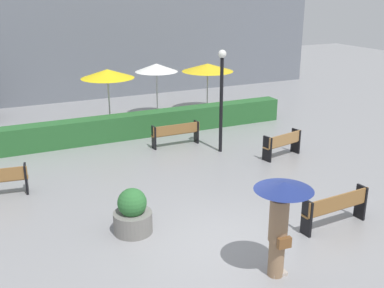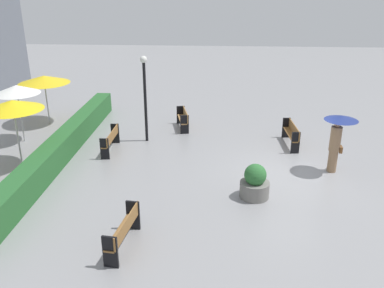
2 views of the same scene
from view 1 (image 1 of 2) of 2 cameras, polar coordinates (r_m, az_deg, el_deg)
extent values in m
plane|color=gray|center=(10.94, 3.80, -11.84)|extent=(60.00, 60.00, 0.00)
cube|color=olive|center=(17.04, -2.07, 1.30)|extent=(1.82, 0.24, 0.04)
cube|color=olive|center=(16.87, -1.89, 1.83)|extent=(1.82, 0.04, 0.36)
cube|color=black|center=(16.74, -4.70, 0.78)|extent=(0.06, 0.33, 0.84)
cube|color=black|center=(17.37, 0.53, 1.52)|extent=(0.06, 0.33, 0.84)
cube|color=black|center=(13.95, -19.69, -4.01)|extent=(0.11, 0.38, 0.85)
cube|color=olive|center=(11.85, 17.05, -7.55)|extent=(1.90, 0.34, 0.04)
cube|color=olive|center=(11.68, 17.61, -6.84)|extent=(1.88, 0.15, 0.39)
cube|color=black|center=(11.29, 13.90, -8.81)|extent=(0.08, 0.33, 0.89)
cube|color=black|center=(12.46, 19.99, -6.72)|extent=(0.08, 0.33, 0.89)
cube|color=#9E7242|center=(16.19, 10.92, -0.01)|extent=(1.57, 0.59, 0.04)
cube|color=#9E7242|center=(16.03, 11.38, 0.56)|extent=(1.52, 0.36, 0.39)
cube|color=black|center=(15.69, 9.22, -0.62)|extent=(0.14, 0.38, 0.86)
cube|color=black|center=(16.70, 12.61, 0.37)|extent=(0.14, 0.38, 0.86)
cylinder|color=#8C6B4C|center=(9.74, 10.30, -13.54)|extent=(0.32, 0.32, 0.81)
cube|color=#B2A599|center=(9.96, 10.48, -15.23)|extent=(0.34, 0.28, 0.08)
cylinder|color=#8C6B4C|center=(9.32, 10.60, -9.16)|extent=(0.38, 0.38, 0.87)
sphere|color=tan|center=(9.09, 10.80, -6.14)|extent=(0.21, 0.21, 0.21)
cube|color=brown|center=(9.36, 11.26, -11.81)|extent=(0.29, 0.12, 0.22)
cylinder|color=black|center=(9.11, 11.04, -7.67)|extent=(0.02, 0.02, 0.90)
cone|color=navy|center=(8.92, 11.22, -5.07)|extent=(1.14, 1.14, 0.16)
cylinder|color=slate|center=(11.26, -7.26, -9.50)|extent=(0.92, 0.92, 0.51)
sphere|color=#2D6B33|center=(11.03, -7.36, -7.16)|extent=(0.69, 0.69, 0.69)
cylinder|color=black|center=(16.11, 3.60, 4.69)|extent=(0.12, 0.12, 3.33)
sphere|color=white|center=(15.77, 3.74, 10.98)|extent=(0.28, 0.28, 0.28)
cylinder|color=silver|center=(18.97, -10.14, 5.03)|extent=(0.06, 0.06, 2.33)
cone|color=yellow|center=(18.73, -10.34, 8.49)|extent=(2.10, 2.10, 0.35)
cylinder|color=silver|center=(20.66, -4.32, 6.26)|extent=(0.06, 0.06, 2.25)
cone|color=white|center=(20.45, -4.39, 9.33)|extent=(1.86, 1.86, 0.35)
cylinder|color=silver|center=(21.53, 1.90, 6.62)|extent=(0.06, 0.06, 2.10)
cone|color=yellow|center=(21.33, 1.93, 9.38)|extent=(2.34, 2.34, 0.35)
cube|color=#28602D|center=(18.23, -6.49, 2.36)|extent=(12.46, 0.70, 0.92)
cube|color=slate|center=(24.66, -14.89, 15.90)|extent=(28.00, 1.20, 9.21)
camera|label=2|loc=(13.81, -66.30, 11.37)|focal=38.58mm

